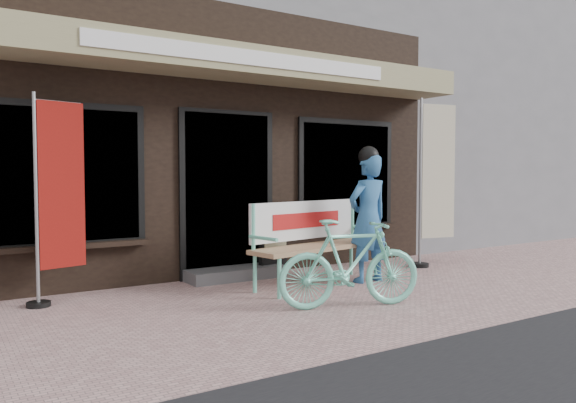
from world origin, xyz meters
TOP-DOWN VIEW (x-y plane):
  - ground at (0.00, 0.00)m, footprint 70.00×70.00m
  - storefront at (0.00, 4.96)m, footprint 7.00×6.77m
  - neighbor_right_near at (8.50, 5.50)m, footprint 10.00×7.00m
  - bench at (0.66, 0.94)m, footprint 1.95×0.81m
  - person at (1.32, 0.69)m, footprint 0.60×0.40m
  - bicycle at (0.29, -0.25)m, footprint 1.57×0.86m
  - nobori_red at (-2.19, 1.56)m, footprint 0.65×0.30m
  - nobori_cream at (2.94, 1.09)m, footprint 0.73×0.32m
  - menu_stand at (0.57, 1.76)m, footprint 0.46×0.18m

SIDE VIEW (x-z plane):
  - ground at x=0.00m, z-range 0.00..0.00m
  - bicycle at x=0.29m, z-range 0.00..0.91m
  - menu_stand at x=0.57m, z-range 0.01..0.92m
  - bench at x=0.66m, z-range 0.09..1.11m
  - person at x=1.32m, z-range -0.01..1.70m
  - nobori_red at x=-2.19m, z-range 0.04..2.23m
  - nobori_cream at x=2.94m, z-range 0.04..2.49m
  - neighbor_right_near at x=8.50m, z-range 0.00..5.60m
  - storefront at x=0.00m, z-range -0.01..5.99m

